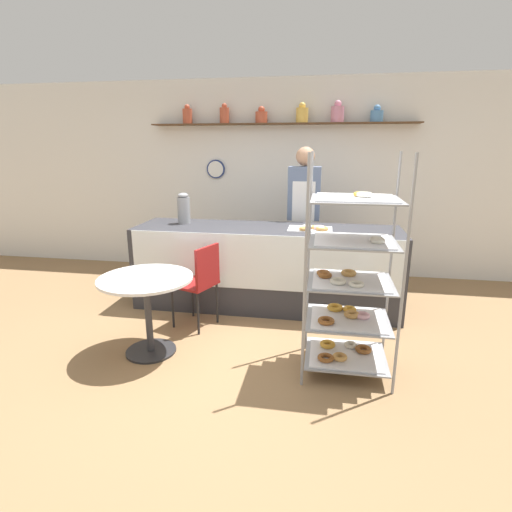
% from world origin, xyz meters
% --- Properties ---
extents(ground_plane, '(14.00, 14.00, 0.00)m').
position_xyz_m(ground_plane, '(0.00, 0.00, 0.00)').
color(ground_plane, olive).
extents(back_wall, '(10.00, 0.30, 2.70)m').
position_xyz_m(back_wall, '(0.00, 2.49, 1.37)').
color(back_wall, white).
rests_on(back_wall, ground_plane).
extents(display_counter, '(2.97, 0.79, 0.92)m').
position_xyz_m(display_counter, '(0.00, 1.08, 0.46)').
color(display_counter, '#333338').
rests_on(display_counter, ground_plane).
extents(pastry_rack, '(0.71, 0.61, 1.77)m').
position_xyz_m(pastry_rack, '(0.85, -0.19, 0.75)').
color(pastry_rack, gray).
rests_on(pastry_rack, ground_plane).
extents(person_worker, '(0.39, 0.24, 1.80)m').
position_xyz_m(person_worker, '(0.37, 1.71, 1.00)').
color(person_worker, '#282833').
rests_on(person_worker, ground_plane).
extents(cafe_table, '(0.81, 0.81, 0.71)m').
position_xyz_m(cafe_table, '(-0.87, -0.20, 0.54)').
color(cafe_table, '#262628').
rests_on(cafe_table, ground_plane).
extents(cafe_chair, '(0.49, 0.49, 0.87)m').
position_xyz_m(cafe_chair, '(-0.56, 0.38, 0.53)').
color(cafe_chair, black).
rests_on(cafe_chair, ground_plane).
extents(coffee_carafe, '(0.15, 0.15, 0.36)m').
position_xyz_m(coffee_carafe, '(-0.99, 1.17, 1.10)').
color(coffee_carafe, gray).
rests_on(coffee_carafe, display_counter).
extents(donut_tray_counter, '(0.47, 0.33, 0.05)m').
position_xyz_m(donut_tray_counter, '(0.51, 1.03, 0.94)').
color(donut_tray_counter, silver).
rests_on(donut_tray_counter, display_counter).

